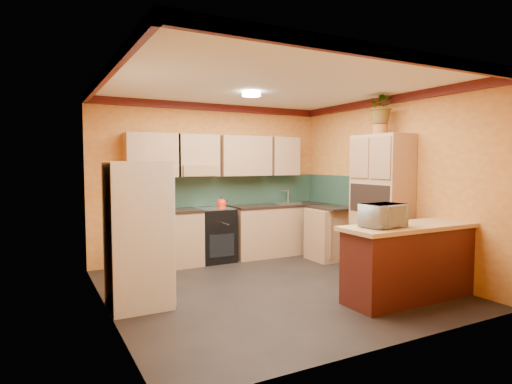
# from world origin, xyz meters

# --- Properties ---
(room_shell) EXTENTS (4.24, 4.24, 2.72)m
(room_shell) POSITION_xyz_m (0.02, 0.28, 2.09)
(room_shell) COLOR black
(room_shell) RESTS_ON ground
(base_cabinets_back) EXTENTS (3.65, 0.60, 0.88)m
(base_cabinets_back) POSITION_xyz_m (0.55, 1.80, 0.44)
(base_cabinets_back) COLOR tan
(base_cabinets_back) RESTS_ON ground
(countertop_back) EXTENTS (3.65, 0.62, 0.04)m
(countertop_back) POSITION_xyz_m (0.55, 1.80, 0.90)
(countertop_back) COLOR black
(countertop_back) RESTS_ON base_cabinets_back
(stove) EXTENTS (0.58, 0.58, 0.91)m
(stove) POSITION_xyz_m (-0.08, 1.80, 0.46)
(stove) COLOR black
(stove) RESTS_ON ground
(kettle) EXTENTS (0.22, 0.22, 0.18)m
(kettle) POSITION_xyz_m (0.02, 1.75, 1.00)
(kettle) COLOR red
(kettle) RESTS_ON stove
(sink) EXTENTS (0.48, 0.40, 0.03)m
(sink) POSITION_xyz_m (1.32, 1.80, 0.94)
(sink) COLOR silver
(sink) RESTS_ON countertop_back
(base_cabinets_right) EXTENTS (0.60, 0.80, 0.88)m
(base_cabinets_right) POSITION_xyz_m (1.80, 1.00, 0.44)
(base_cabinets_right) COLOR tan
(base_cabinets_right) RESTS_ON ground
(countertop_right) EXTENTS (0.62, 0.80, 0.04)m
(countertop_right) POSITION_xyz_m (1.80, 1.00, 0.90)
(countertop_right) COLOR black
(countertop_right) RESTS_ON base_cabinets_right
(fridge) EXTENTS (0.68, 0.66, 1.70)m
(fridge) POSITION_xyz_m (-1.75, 0.09, 0.85)
(fridge) COLOR silver
(fridge) RESTS_ON ground
(pantry) EXTENTS (0.48, 0.90, 2.10)m
(pantry) POSITION_xyz_m (1.85, -0.10, 1.05)
(pantry) COLOR tan
(pantry) RESTS_ON ground
(fern_pot) EXTENTS (0.22, 0.22, 0.16)m
(fern_pot) POSITION_xyz_m (1.85, -0.05, 2.18)
(fern_pot) COLOR #AB5E29
(fern_pot) RESTS_ON pantry
(fern) EXTENTS (0.59, 0.55, 0.53)m
(fern) POSITION_xyz_m (1.85, -0.05, 2.52)
(fern) COLOR tan
(fern) RESTS_ON fern_pot
(breakfast_bar) EXTENTS (1.80, 0.55, 0.88)m
(breakfast_bar) POSITION_xyz_m (1.29, -1.21, 0.44)
(breakfast_bar) COLOR #481510
(breakfast_bar) RESTS_ON ground
(bar_top) EXTENTS (1.90, 0.65, 0.05)m
(bar_top) POSITION_xyz_m (1.29, -1.21, 0.91)
(bar_top) COLOR tan
(bar_top) RESTS_ON breakfast_bar
(microwave) EXTENTS (0.53, 0.38, 0.27)m
(microwave) POSITION_xyz_m (0.80, -1.21, 1.07)
(microwave) COLOR silver
(microwave) RESTS_ON bar_top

